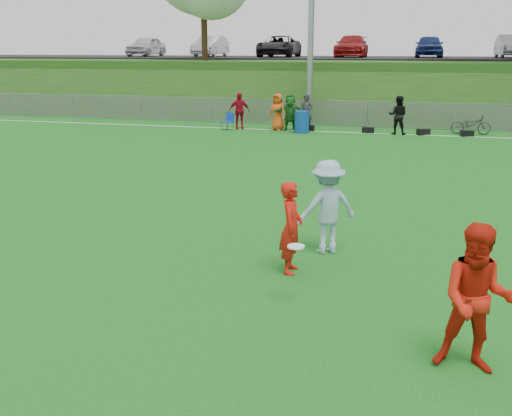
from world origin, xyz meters
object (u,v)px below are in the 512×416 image
(player_red_center, at_px, (477,299))
(player_blue, at_px, (327,207))
(frisbee, at_px, (296,247))
(bicycle, at_px, (471,124))
(recycling_bin, at_px, (302,122))
(player_red_left, at_px, (291,228))

(player_red_center, xyz_separation_m, player_blue, (-2.24, 3.66, -0.03))
(frisbee, height_order, bicycle, frisbee)
(recycling_bin, bearing_deg, player_red_center, -74.18)
(bicycle, bearing_deg, player_blue, 166.43)
(player_red_left, xyz_separation_m, player_blue, (0.46, 1.15, 0.09))
(player_red_left, relative_size, player_red_center, 0.87)
(frisbee, bearing_deg, bicycle, 77.22)
(player_blue, bearing_deg, recycling_bin, -109.29)
(bicycle, bearing_deg, frisbee, 167.75)
(frisbee, xyz_separation_m, recycling_bin, (-3.02, 17.82, -0.44))
(player_red_left, height_order, bicycle, player_red_left)
(player_red_center, relative_size, player_blue, 1.03)
(player_blue, xyz_separation_m, frisbee, (-0.14, -2.43, 0.05))
(player_red_center, height_order, frisbee, player_red_center)
(player_red_left, xyz_separation_m, player_red_center, (2.69, -2.51, 0.11))
(player_red_left, bearing_deg, bicycle, -16.43)
(player_red_left, distance_m, frisbee, 1.32)
(player_blue, distance_m, frisbee, 2.43)
(recycling_bin, relative_size, bicycle, 0.58)
(bicycle, bearing_deg, player_red_center, 175.00)
(recycling_bin, bearing_deg, player_red_left, -80.71)
(player_blue, bearing_deg, bicycle, -135.01)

